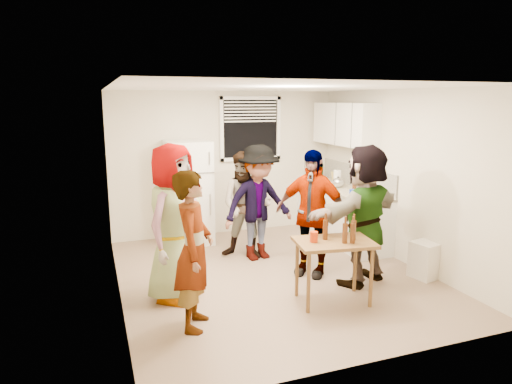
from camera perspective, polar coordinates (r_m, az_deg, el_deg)
name	(u,v)px	position (r m, az deg, el deg)	size (l,w,h in m)	color
room	(273,275)	(6.31, 2.16, -10.38)	(4.00, 4.50, 2.50)	beige
window	(251,129)	(8.11, -0.69, 7.92)	(1.12, 0.10, 1.06)	white
refrigerator	(189,192)	(7.60, -8.41, -0.04)	(0.70, 0.70, 1.70)	white
counter_lower	(341,215)	(7.89, 10.53, -2.82)	(0.60, 2.20, 0.86)	white
countertop	(342,189)	(7.79, 10.65, 0.39)	(0.64, 2.22, 0.04)	beige
backsplash	(357,176)	(7.91, 12.48, 1.94)	(0.03, 2.20, 0.36)	beige
upper_cabinets	(345,124)	(7.90, 11.01, 8.35)	(0.34, 1.60, 0.70)	white
kettle	(338,187)	(7.80, 10.19, 0.56)	(0.24, 0.20, 0.20)	silver
paper_towel	(337,187)	(7.88, 10.09, 0.68)	(0.13, 0.13, 0.28)	white
wine_bottle	(321,180)	(8.53, 8.12, 1.55)	(0.07, 0.07, 0.29)	black
beer_bottle_counter	(354,194)	(7.28, 12.16, -0.29)	(0.07, 0.07, 0.26)	#47230C
blue_cup	(352,197)	(7.07, 11.92, -0.62)	(0.09, 0.09, 0.12)	blue
picture_frame	(335,177)	(8.42, 9.80, 1.92)	(0.02, 0.19, 0.16)	#E6C55A
trash_bin	(426,259)	(6.57, 20.44, -7.91)	(0.33, 0.33, 0.49)	silver
serving_table	(332,301)	(5.64, 9.49, -13.30)	(0.89, 0.59, 0.75)	brown
beer_bottle_table	(325,239)	(5.41, 8.63, -5.87)	(0.06, 0.06, 0.23)	#47230C
red_cup	(314,242)	(5.30, 7.23, -6.20)	(0.09, 0.09, 0.12)	#C03007
guest_grey	(176,297)	(5.75, -9.96, -12.83)	(0.91, 1.87, 0.59)	gray
guest_stripe	(196,326)	(5.07, -7.52, -16.23)	(0.61, 1.67, 0.40)	#141933
guest_back_left	(247,257)	(7.01, -1.19, -8.12)	(0.78, 1.61, 0.61)	brown
guest_back_right	(258,258)	(6.97, 0.27, -8.25)	(1.11, 1.71, 0.64)	#414146
guest_black	(310,274)	(6.42, 6.72, -10.09)	(1.01, 1.72, 0.42)	black
guest_orange	(361,281)	(6.27, 13.02, -10.84)	(1.68, 1.81, 0.54)	#E08D45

